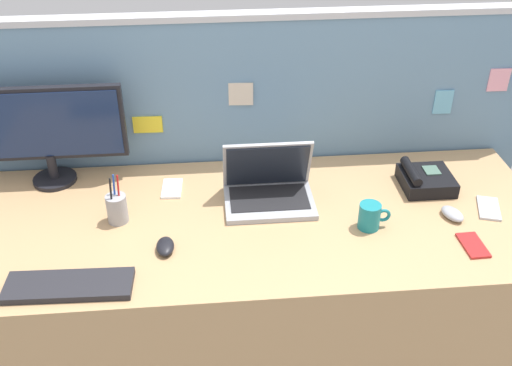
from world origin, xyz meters
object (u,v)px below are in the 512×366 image
Objects in this scene: cell_phone_white_slab at (172,189)px; cell_phone_red_case at (473,245)px; cell_phone_silver_slab at (489,208)px; keyboard_main at (69,286)px; desktop_monitor at (45,128)px; desk_phone at (425,180)px; computer_mouse_left_hand at (452,214)px; computer_mouse_right_hand at (165,246)px; laptop at (268,186)px; coffee_mug at (370,216)px; pen_cup at (117,208)px.

cell_phone_white_slab is 0.99× the size of cell_phone_red_case.
cell_phone_silver_slab is (1.17, -0.24, 0.00)m from cell_phone_white_slab.
cell_phone_red_case is at bearing -107.30° from cell_phone_silver_slab.
cell_phone_red_case is (1.02, -0.45, 0.00)m from cell_phone_white_slab.
cell_phone_red_case is at bearing 5.64° from keyboard_main.
cell_phone_red_case is at bearing -20.67° from desktop_monitor.
desk_phone is 1.91× the size of computer_mouse_left_hand.
keyboard_main is 1.34m from computer_mouse_left_hand.
computer_mouse_right_hand is 0.76× the size of cell_phone_white_slab.
cell_phone_white_slab is at bearing 145.75° from computer_mouse_left_hand.
laptop is 3.30× the size of computer_mouse_left_hand.
desktop_monitor is 5.99× the size of computer_mouse_right_hand.
keyboard_main is 0.61m from cell_phone_white_slab.
coffee_mug is at bearing -20.54° from cell_phone_white_slab.
desktop_monitor is 1.46m from desk_phone.
computer_mouse_right_hand is 0.69× the size of cell_phone_silver_slab.
pen_cup is 1.35m from cell_phone_silver_slab.
desk_phone is at bearing 155.44° from cell_phone_silver_slab.
coffee_mug is (-0.28, -0.24, 0.01)m from desk_phone.
coffee_mug is (1.00, 0.22, 0.04)m from keyboard_main.
keyboard_main is 3.92× the size of computer_mouse_right_hand.
desktop_monitor is 4.48× the size of cell_phone_red_case.
computer_mouse_left_hand is at bearing -4.30° from pen_cup.
cell_phone_silver_slab is (1.47, 0.29, -0.01)m from keyboard_main.
desk_phone is at bearing 40.43° from coffee_mug.
keyboard_main is (0.16, -0.65, -0.22)m from desktop_monitor.
computer_mouse_right_hand is 1.19m from cell_phone_silver_slab.
cell_phone_silver_slab is at bearing -12.30° from desktop_monitor.
computer_mouse_right_hand is at bearing 173.94° from cell_phone_red_case.
computer_mouse_right_hand reaches higher than cell_phone_red_case.
keyboard_main reaches higher than cell_phone_silver_slab.
pen_cup reaches higher than coffee_mug.
pen_cup is 0.89m from coffee_mug.
computer_mouse_right_hand is at bearing 166.27° from computer_mouse_left_hand.
cell_phone_white_slab is (0.46, -0.11, -0.22)m from desktop_monitor.
desktop_monitor is at bearing 132.48° from pen_cup.
coffee_mug is (0.33, -0.21, -0.01)m from laptop.
laptop is 0.47m from computer_mouse_right_hand.
desktop_monitor is at bearing 165.50° from laptop.
laptop is 1.79× the size of pen_cup.
laptop is at bearing 145.71° from computer_mouse_left_hand.
desk_phone is 0.37m from coffee_mug.
laptop is at bearing 34.88° from keyboard_main.
pen_cup reaches higher than cell_phone_red_case.
keyboard_main reaches higher than cell_phone_red_case.
desk_phone is 1.31× the size of cell_phone_silver_slab.
desk_phone is 1.43× the size of cell_phone_red_case.
desk_phone is at bearing 2.72° from laptop.
computer_mouse_right_hand reaches higher than cell_phone_white_slab.
cell_phone_white_slab is at bearing 164.73° from laptop.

